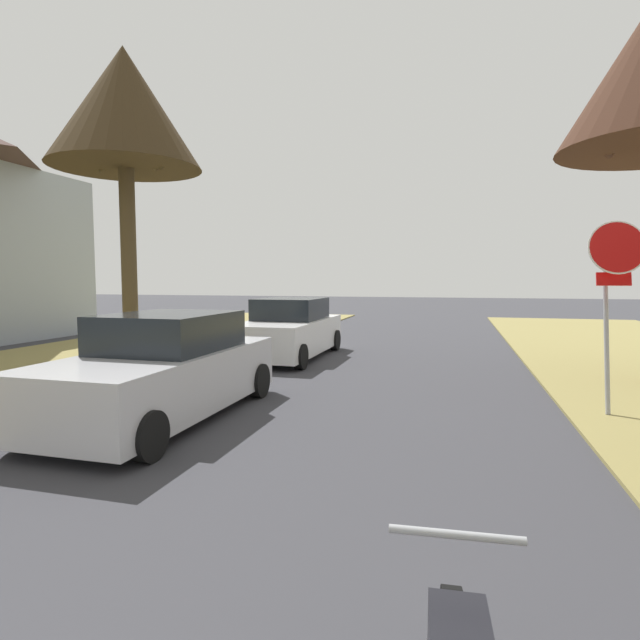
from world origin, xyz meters
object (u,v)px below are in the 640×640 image
stop_sign_far (614,276)px  street_tree_left_mid_b (124,110)px  parked_sedan_silver (164,370)px  parked_sedan_white (289,330)px

stop_sign_far → street_tree_left_mid_b: street_tree_left_mid_b is taller
street_tree_left_mid_b → parked_sedan_silver: bearing=-49.8°
parked_sedan_silver → parked_sedan_white: 6.14m
stop_sign_far → parked_sedan_silver: bearing=-165.0°
street_tree_left_mid_b → parked_sedan_silver: size_ratio=1.70×
parked_sedan_white → street_tree_left_mid_b: bearing=-149.5°
street_tree_left_mid_b → parked_sedan_silver: (3.48, -4.12, -5.37)m
street_tree_left_mid_b → parked_sedan_white: bearing=30.5°
parked_sedan_silver → street_tree_left_mid_b: bearing=130.2°
street_tree_left_mid_b → parked_sedan_silver: street_tree_left_mid_b is taller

